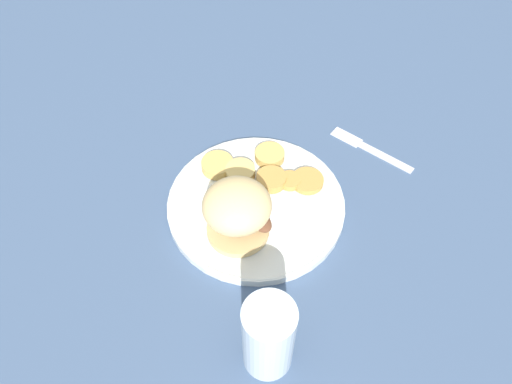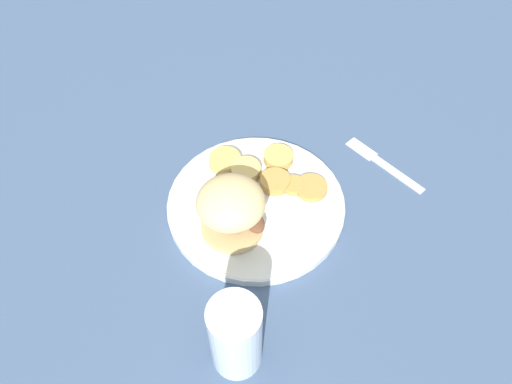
# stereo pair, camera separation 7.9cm
# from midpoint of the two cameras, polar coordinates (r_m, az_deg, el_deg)

# --- Properties ---
(ground_plane) EXTENTS (4.00, 4.00, 0.00)m
(ground_plane) POSITION_cam_midpoint_polar(r_m,az_deg,el_deg) (0.83, 2.74, -1.95)
(ground_plane) COLOR #3D5170
(dinner_plate) EXTENTS (0.29, 0.29, 0.02)m
(dinner_plate) POSITION_cam_midpoint_polar(r_m,az_deg,el_deg) (0.82, 2.77, -1.57)
(dinner_plate) COLOR silver
(dinner_plate) RESTS_ON ground_plane
(sandwich) EXTENTS (0.11, 0.10, 0.10)m
(sandwich) POSITION_cam_midpoint_polar(r_m,az_deg,el_deg) (0.74, 0.32, -2.08)
(sandwich) COLOR tan
(sandwich) RESTS_ON dinner_plate
(potato_round_0) EXTENTS (0.05, 0.05, 0.01)m
(potato_round_0) POSITION_cam_midpoint_polar(r_m,az_deg,el_deg) (0.83, 9.05, 0.33)
(potato_round_0) COLOR #BC8942
(potato_round_0) RESTS_ON dinner_plate
(potato_round_1) EXTENTS (0.05, 0.05, 0.02)m
(potato_round_1) POSITION_cam_midpoint_polar(r_m,az_deg,el_deg) (0.86, -0.93, 3.43)
(potato_round_1) COLOR tan
(potato_round_1) RESTS_ON dinner_plate
(potato_round_2) EXTENTS (0.05, 0.05, 0.02)m
(potato_round_2) POSITION_cam_midpoint_polar(r_m,az_deg,el_deg) (0.84, 1.53, 2.35)
(potato_round_2) COLOR #DBB766
(potato_round_2) RESTS_ON dinner_plate
(potato_round_3) EXTENTS (0.05, 0.05, 0.02)m
(potato_round_3) POSITION_cam_midpoint_polar(r_m,az_deg,el_deg) (0.83, 4.92, 1.04)
(potato_round_3) COLOR #BC8942
(potato_round_3) RESTS_ON dinner_plate
(potato_round_4) EXTENTS (0.05, 0.05, 0.02)m
(potato_round_4) POSITION_cam_midpoint_polar(r_m,az_deg,el_deg) (0.87, 5.21, 3.80)
(potato_round_4) COLOR tan
(potato_round_4) RESTS_ON dinner_plate
(potato_round_5) EXTENTS (0.04, 0.04, 0.01)m
(potato_round_5) POSITION_cam_midpoint_polar(r_m,az_deg,el_deg) (0.83, 7.05, 0.60)
(potato_round_5) COLOR #BC8942
(potato_round_5) RESTS_ON dinner_plate
(fork) EXTENTS (0.14, 0.12, 0.00)m
(fork) POSITION_cam_midpoint_polar(r_m,az_deg,el_deg) (0.92, 16.76, 2.95)
(fork) COLOR silver
(fork) RESTS_ON ground_plane
(drinking_glass) EXTENTS (0.07, 0.07, 0.14)m
(drinking_glass) POSITION_cam_midpoint_polar(r_m,az_deg,el_deg) (0.65, 1.30, -16.46)
(drinking_glass) COLOR silver
(drinking_glass) RESTS_ON ground_plane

